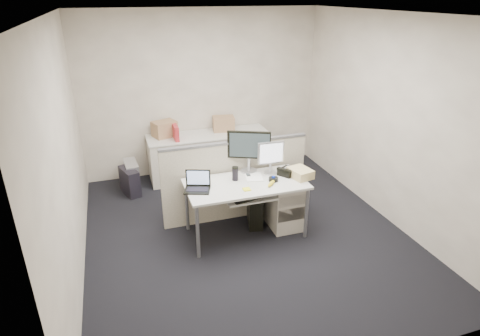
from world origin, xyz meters
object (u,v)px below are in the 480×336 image
object	(u,v)px
desk	(246,188)
laptop	(197,182)
desk_phone	(287,172)
monitor_main	(249,152)

from	to	relation	value
desk	laptop	size ratio (longest dim) A/B	4.99
desk	laptop	bearing A→B (deg)	-178.15
desk	laptop	xyz separation A→B (m)	(-0.62, -0.02, 0.18)
desk	desk_phone	distance (m)	0.61
desk	desk_phone	world-z (taller)	desk_phone
laptop	desk_phone	size ratio (longest dim) A/B	1.33
desk	desk_phone	xyz separation A→B (m)	(0.60, 0.08, 0.10)
laptop	desk_phone	xyz separation A→B (m)	(1.22, 0.10, -0.08)
desk_phone	laptop	bearing A→B (deg)	149.78
monitor_main	desk	bearing A→B (deg)	-91.05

